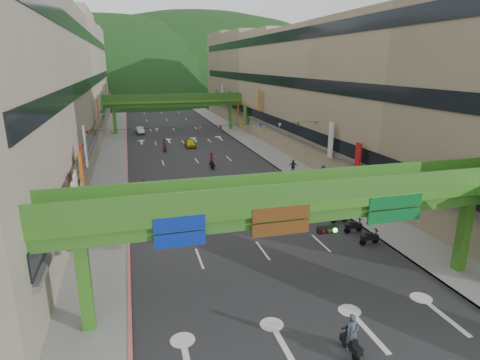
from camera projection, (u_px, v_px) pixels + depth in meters
name	position (u px, v px, depth m)	size (l,w,h in m)	color
road_slab	(186.00, 146.00, 63.34)	(18.00, 140.00, 0.02)	#28282B
sidewalk_left	(114.00, 150.00, 60.52)	(4.00, 140.00, 0.15)	gray
sidewalk_right	(253.00, 143.00, 66.13)	(4.00, 140.00, 0.15)	gray
curb_left	(127.00, 149.00, 61.00)	(0.20, 140.00, 0.18)	#CC5959
curb_right	(242.00, 143.00, 65.64)	(0.20, 140.00, 0.18)	gray
building_row_left	(48.00, 87.00, 55.86)	(12.80, 95.00, 19.00)	#9E937F
building_row_right	(299.00, 84.00, 65.52)	(12.80, 95.00, 19.00)	gray
overpass_near	(322.00, 213.00, 20.84)	(28.00, 12.27, 7.10)	#4C9E2D
overpass_far	(174.00, 103.00, 75.71)	(28.00, 2.20, 7.10)	#4C9E2D
hill_left	(111.00, 96.00, 161.30)	(168.00, 140.00, 112.00)	#1C4419
hill_right	(200.00, 91.00, 190.01)	(208.00, 176.00, 128.00)	#1C4419
bunting_string	(210.00, 128.00, 43.17)	(26.00, 0.36, 0.47)	black
scooter_rider_near	(352.00, 337.00, 17.86)	(0.66, 1.60, 2.07)	black
scooter_rider_mid	(212.00, 160.00, 49.68)	(0.90, 1.60, 2.09)	black
scooter_rider_left	(144.00, 189.00, 38.79)	(0.95, 1.60, 1.92)	gray
scooter_rider_far	(165.00, 145.00, 59.46)	(0.87, 1.60, 2.05)	#8A1002
parked_scooter_row	(346.00, 221.00, 32.10)	(1.60, 7.17, 1.08)	black
car_silver	(140.00, 130.00, 74.78)	(1.33, 3.82, 1.26)	silver
car_yellow	(190.00, 143.00, 62.77)	(1.45, 3.60, 1.23)	#BDB30A
pedestrian_red	(394.00, 212.00, 33.13)	(0.83, 0.65, 1.71)	#B81C03
pedestrian_dark	(293.00, 168.00, 47.16)	(0.98, 0.41, 1.67)	black
pedestrian_blue	(323.00, 173.00, 45.07)	(0.75, 0.48, 1.61)	#2E3F55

